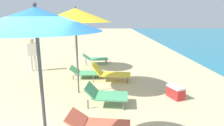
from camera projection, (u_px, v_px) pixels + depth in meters
umbrella_nearest at (36, 20)px, 2.62m from camera, size 1.80×1.80×2.68m
lounger_nearest_shoreside at (98, 125)px, 4.06m from camera, size 1.37×0.74×0.54m
umbrella_second at (76, 15)px, 6.00m from camera, size 2.24×2.24×2.81m
lounger_second_shoreside at (110, 73)px, 7.79m from camera, size 1.57×0.81×0.70m
lounger_second_inland at (106, 94)px, 5.63m from camera, size 1.27×0.82×0.60m
umbrella_farthest at (75, 24)px, 8.95m from camera, size 1.86×1.86×2.42m
lounger_farthest_shoreside at (95, 58)px, 10.53m from camera, size 1.41×0.84×0.55m
lounger_farthest_inland at (86, 72)px, 8.15m from camera, size 1.35×0.72×0.49m
person_walking_near at (32, 52)px, 9.01m from camera, size 0.40×0.29×1.53m
cooler_box at (175, 92)px, 6.13m from camera, size 0.49×0.63×0.39m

